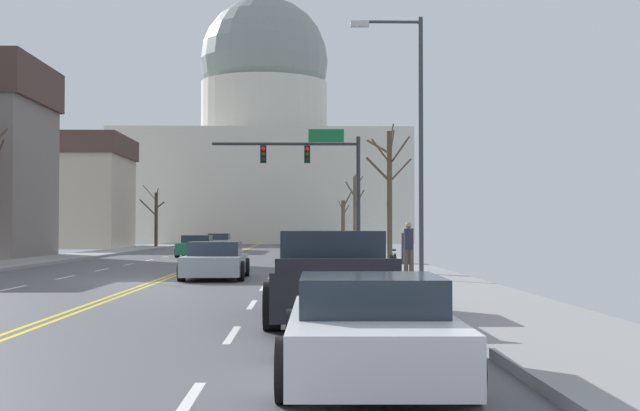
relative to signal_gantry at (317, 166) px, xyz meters
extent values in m
cube|color=#4F4F54|center=(-5.40, -17.52, -5.03)|extent=(14.00, 180.00, 0.06)
cube|color=yellow|center=(-5.52, -17.52, -5.00)|extent=(0.10, 176.40, 0.00)
cube|color=yellow|center=(-5.28, -17.52, -5.00)|extent=(0.10, 176.40, 0.00)
cube|color=silver|center=(-1.90, -36.42, -5.00)|extent=(0.12, 2.20, 0.00)
cube|color=silver|center=(-1.90, -31.22, -5.00)|extent=(0.12, 2.20, 0.00)
cube|color=silver|center=(-1.90, -26.02, -5.00)|extent=(0.12, 2.20, 0.00)
cube|color=silver|center=(-1.90, -20.82, -5.00)|extent=(0.12, 2.20, 0.00)
cube|color=silver|center=(-1.90, -15.62, -5.00)|extent=(0.12, 2.20, 0.00)
cube|color=silver|center=(-1.90, -10.42, -5.00)|extent=(0.12, 2.20, 0.00)
cube|color=silver|center=(-1.90, -5.22, -5.00)|extent=(0.12, 2.20, 0.00)
cube|color=silver|center=(-1.90, -0.02, -5.00)|extent=(0.12, 2.20, 0.00)
cube|color=silver|center=(-1.90, 5.18, -5.00)|extent=(0.12, 2.20, 0.00)
cube|color=silver|center=(-1.90, 10.38, -5.00)|extent=(0.12, 2.20, 0.00)
cube|color=silver|center=(-1.90, 15.58, -5.00)|extent=(0.12, 2.20, 0.00)
cube|color=silver|center=(-1.90, 20.78, -5.00)|extent=(0.12, 2.20, 0.00)
cube|color=silver|center=(-1.90, 25.98, -5.00)|extent=(0.12, 2.20, 0.00)
cube|color=silver|center=(-1.90, 31.18, -5.00)|extent=(0.12, 2.20, 0.00)
cube|color=silver|center=(-1.90, 36.38, -5.00)|extent=(0.12, 2.20, 0.00)
cube|color=silver|center=(-1.90, 41.58, -5.00)|extent=(0.12, 2.20, 0.00)
cube|color=silver|center=(-1.90, 46.78, -5.00)|extent=(0.12, 2.20, 0.00)
cube|color=silver|center=(-8.90, -20.82, -5.00)|extent=(0.12, 2.20, 0.00)
cube|color=silver|center=(-8.90, -15.62, -5.00)|extent=(0.12, 2.20, 0.00)
cube|color=silver|center=(-8.90, -10.42, -5.00)|extent=(0.12, 2.20, 0.00)
cube|color=silver|center=(-8.90, -5.22, -5.00)|extent=(0.12, 2.20, 0.00)
cube|color=silver|center=(-8.90, -0.02, -5.00)|extent=(0.12, 2.20, 0.00)
cube|color=silver|center=(-8.90, 5.18, -5.00)|extent=(0.12, 2.20, 0.00)
cube|color=silver|center=(-8.90, 10.38, -5.00)|extent=(0.12, 2.20, 0.00)
cube|color=silver|center=(-8.90, 15.58, -5.00)|extent=(0.12, 2.20, 0.00)
cube|color=silver|center=(-8.90, 20.78, -5.00)|extent=(0.12, 2.20, 0.00)
cube|color=silver|center=(-8.90, 25.98, -5.00)|extent=(0.12, 2.20, 0.00)
cube|color=silver|center=(-8.90, 31.18, -5.00)|extent=(0.12, 2.20, 0.00)
cube|color=silver|center=(-8.90, 36.38, -5.00)|extent=(0.12, 2.20, 0.00)
cube|color=silver|center=(-8.90, 41.58, -5.00)|extent=(0.12, 2.20, 0.00)
cube|color=silver|center=(-8.90, 46.78, -5.00)|extent=(0.12, 2.20, 0.00)
cube|color=gray|center=(3.10, -17.52, -4.93)|extent=(3.00, 180.00, 0.14)
cylinder|color=#28282D|center=(2.20, 0.01, -1.64)|extent=(0.22, 0.22, 6.45)
cylinder|color=#28282D|center=(-1.70, 0.01, 1.19)|extent=(7.80, 0.16, 0.16)
cube|color=black|center=(-0.53, 0.01, 0.63)|extent=(0.32, 0.28, 0.92)
sphere|color=red|center=(-0.53, -0.15, 0.91)|extent=(0.22, 0.22, 0.22)
sphere|color=#332B05|center=(-0.53, -0.15, 0.63)|extent=(0.22, 0.22, 0.22)
sphere|color=black|center=(-0.53, -0.15, 0.35)|extent=(0.22, 0.22, 0.22)
cube|color=black|center=(-2.87, 0.01, 0.63)|extent=(0.32, 0.28, 0.92)
sphere|color=red|center=(-2.87, -0.15, 0.91)|extent=(0.22, 0.22, 0.22)
sphere|color=#332B05|center=(-2.87, -0.15, 0.63)|extent=(0.22, 0.22, 0.22)
sphere|color=black|center=(-2.87, -0.15, 0.35)|extent=(0.22, 0.22, 0.22)
cube|color=#146033|center=(0.49, 0.03, 1.64)|extent=(1.90, 0.06, 0.70)
cylinder|color=#333338|center=(2.80, -19.28, -0.88)|extent=(0.14, 0.14, 7.96)
cylinder|color=#333338|center=(1.88, -19.28, 2.95)|extent=(1.86, 0.09, 0.09)
cube|color=#B2B2AD|center=(0.95, -19.28, 2.88)|extent=(0.56, 0.24, 0.16)
cube|color=beige|center=(-5.40, 56.65, 1.40)|extent=(33.62, 21.62, 12.81)
cylinder|color=beige|center=(-5.40, 56.65, 11.06)|extent=(15.26, 15.26, 6.51)
sphere|color=gray|center=(-5.40, 56.65, 17.02)|extent=(15.42, 15.42, 15.42)
cube|color=silver|center=(0.02, -4.82, -4.54)|extent=(1.93, 4.29, 0.61)
cube|color=#232D38|center=(0.02, -5.09, -4.03)|extent=(1.67, 1.89, 0.41)
cylinder|color=black|center=(-0.89, -3.49, -4.68)|extent=(0.23, 0.64, 0.64)
cylinder|color=black|center=(0.97, -3.52, -4.68)|extent=(0.23, 0.64, 0.64)
cylinder|color=black|center=(-0.93, -6.13, -4.68)|extent=(0.23, 0.64, 0.64)
cylinder|color=black|center=(0.93, -6.16, -4.68)|extent=(0.23, 0.64, 0.64)
cube|color=#6B6056|center=(-0.29, -10.51, -4.54)|extent=(2.03, 4.51, 0.61)
cube|color=#232D38|center=(-0.31, -10.90, -4.01)|extent=(1.71, 1.93, 0.45)
cylinder|color=black|center=(-1.18, -9.09, -4.68)|extent=(0.24, 0.65, 0.64)
cylinder|color=black|center=(0.69, -9.16, -4.68)|extent=(0.24, 0.65, 0.64)
cylinder|color=black|center=(-1.28, -11.85, -4.68)|extent=(0.24, 0.65, 0.64)
cylinder|color=black|center=(0.59, -11.92, -4.68)|extent=(0.24, 0.65, 0.64)
cube|color=#9EA3A8|center=(-3.68, -16.51, -4.53)|extent=(1.91, 4.52, 0.62)
cube|color=#232D38|center=(-3.68, -16.63, -3.99)|extent=(1.66, 1.91, 0.46)
cylinder|color=black|center=(-4.63, -15.12, -4.68)|extent=(0.22, 0.64, 0.64)
cylinder|color=black|center=(-2.76, -15.10, -4.68)|extent=(0.22, 0.64, 0.64)
cylinder|color=black|center=(-4.61, -17.91, -4.68)|extent=(0.22, 0.64, 0.64)
cylinder|color=black|center=(-2.74, -17.90, -4.68)|extent=(0.22, 0.64, 0.64)
cube|color=#9EA3A8|center=(-0.14, -23.05, -4.54)|extent=(1.94, 4.30, 0.60)
cube|color=#232D38|center=(-0.14, -23.43, -4.03)|extent=(1.68, 2.03, 0.43)
cylinder|color=black|center=(-1.07, -21.71, -4.68)|extent=(0.23, 0.64, 0.64)
cylinder|color=black|center=(0.82, -21.74, -4.68)|extent=(0.23, 0.64, 0.64)
cylinder|color=black|center=(-1.10, -24.37, -4.68)|extent=(0.23, 0.64, 0.64)
cylinder|color=black|center=(0.79, -24.39, -4.68)|extent=(0.23, 0.64, 0.64)
cube|color=black|center=(-0.23, -29.11, -4.40)|extent=(2.12, 5.38, 0.77)
cube|color=#1E2833|center=(-0.23, -28.36, -3.69)|extent=(1.94, 1.84, 0.63)
cube|color=black|center=(-0.25, -31.74, -3.90)|extent=(1.92, 0.11, 0.22)
cylinder|color=black|center=(-1.27, -27.50, -4.60)|extent=(0.28, 0.80, 0.80)
cylinder|color=black|center=(0.82, -27.51, -4.60)|extent=(0.28, 0.80, 0.80)
cylinder|color=black|center=(-1.29, -30.72, -4.60)|extent=(0.28, 0.80, 0.80)
cylinder|color=black|center=(0.80, -30.73, -4.60)|extent=(0.28, 0.80, 0.80)
cube|color=silver|center=(-0.04, -35.05, -4.55)|extent=(1.84, 4.40, 0.58)
cube|color=#232D38|center=(-0.04, -35.14, -4.06)|extent=(1.57, 1.87, 0.41)
cylinder|color=black|center=(-0.89, -33.68, -4.68)|extent=(0.23, 0.64, 0.64)
cylinder|color=black|center=(0.86, -33.72, -4.68)|extent=(0.23, 0.64, 0.64)
cylinder|color=black|center=(-0.94, -36.39, -4.68)|extent=(0.23, 0.64, 0.64)
cylinder|color=black|center=(0.80, -36.42, -4.68)|extent=(0.23, 0.64, 0.64)
cube|color=#1E7247|center=(-7.05, 5.17, -4.51)|extent=(1.89, 4.40, 0.67)
cube|color=#232D38|center=(-7.05, 5.44, -3.95)|extent=(1.64, 1.92, 0.45)
cylinder|color=black|center=(-6.14, 3.80, -4.68)|extent=(0.23, 0.64, 0.64)
cylinder|color=black|center=(-7.99, 3.82, -4.68)|extent=(0.23, 0.64, 0.64)
cylinder|color=black|center=(-6.12, 6.52, -4.68)|extent=(0.23, 0.64, 0.64)
cylinder|color=black|center=(-7.96, 6.54, -4.68)|extent=(0.23, 0.64, 0.64)
cube|color=#9EA3A8|center=(-7.12, 19.10, -4.51)|extent=(1.79, 4.65, 0.66)
cube|color=#232D38|center=(-7.12, 19.43, -3.94)|extent=(1.56, 2.09, 0.48)
cylinder|color=black|center=(-6.23, 17.67, -4.68)|extent=(0.22, 0.64, 0.64)
cylinder|color=black|center=(-7.98, 17.66, -4.68)|extent=(0.22, 0.64, 0.64)
cylinder|color=black|center=(-6.25, 20.55, -4.68)|extent=(0.22, 0.64, 0.64)
cylinder|color=black|center=(-8.00, 20.53, -4.68)|extent=(0.22, 0.64, 0.64)
cube|color=#B2A38E|center=(-22.21, 27.79, -1.10)|extent=(12.20, 9.72, 7.81)
cube|color=#47332D|center=(-22.21, 27.79, 3.71)|extent=(12.69, 10.11, 1.81)
cylinder|color=brown|center=(2.87, 30.10, -2.83)|extent=(0.35, 0.35, 4.06)
cylinder|color=brown|center=(3.14, 30.35, -1.67)|extent=(0.67, 0.64, 0.91)
cylinder|color=brown|center=(3.21, 29.76, -0.84)|extent=(0.80, 0.80, 1.40)
cylinder|color=brown|center=(3.21, 29.62, -0.72)|extent=(0.81, 1.07, 1.32)
cylinder|color=brown|center=(2.65, 29.88, -1.31)|extent=(0.52, 0.53, 0.93)
cylinder|color=brown|center=(2.90, 30.35, -1.78)|extent=(0.16, 0.58, 0.91)
cylinder|color=brown|center=(3.25, 19.65, -2.08)|extent=(0.24, 0.24, 5.57)
cylinder|color=brown|center=(3.56, 19.04, -1.01)|extent=(0.77, 1.34, 1.28)
cylinder|color=brown|center=(3.33, 20.10, -0.78)|extent=(0.27, 0.98, 1.61)
cylinder|color=brown|center=(3.58, 19.92, 0.18)|extent=(0.77, 0.66, 1.14)
cylinder|color=brown|center=(2.91, 19.89, -0.28)|extent=(0.81, 0.63, 1.23)
cylinder|color=brown|center=(3.26, 19.11, 0.23)|extent=(0.12, 1.14, 1.11)
cylinder|color=#423328|center=(-13.43, 28.04, -2.54)|extent=(0.29, 0.29, 4.65)
cylinder|color=#423328|center=(-13.05, 27.81, -1.31)|extent=(0.87, 0.60, 0.63)
cylinder|color=#423328|center=(-14.05, 27.66, -1.53)|extent=(1.38, 0.90, 1.44)
cylinder|color=#423328|center=(-13.28, 27.66, -0.25)|extent=(0.39, 0.86, 0.77)
cylinder|color=#423328|center=(-13.91, 27.60, -0.27)|extent=(1.05, 0.96, 1.33)
cylinder|color=#4C3D2D|center=(3.36, -4.87, -1.77)|extent=(0.26, 0.26, 6.18)
cylinder|color=#4C3D2D|center=(3.89, -4.76, -0.55)|extent=(1.14, 0.33, 1.18)
cylinder|color=#4C3D2D|center=(3.53, -4.24, 0.76)|extent=(0.46, 1.35, 1.52)
cylinder|color=#4C3D2D|center=(2.89, -4.23, 0.63)|extent=(1.06, 1.41, 0.86)
cylinder|color=#4C3D2D|center=(3.79, -5.25, 0.33)|extent=(0.97, 0.86, 1.35)
cylinder|color=#4C3D2D|center=(3.42, -5.24, 1.08)|extent=(0.19, 0.79, 1.01)
cylinder|color=#4C3D2D|center=(2.90, -5.24, 0.33)|extent=(1.00, 0.84, 1.11)
cylinder|color=#4C3D2D|center=(2.83, -4.64, -0.49)|extent=(1.18, 0.60, 1.23)
cylinder|color=#423328|center=(-13.73, -8.47, 0.65)|extent=(0.26, 1.15, 0.80)
cylinder|color=#33333D|center=(3.58, -8.41, -4.47)|extent=(0.16, 0.16, 0.78)
cylinder|color=#33333D|center=(3.76, -8.41, -4.47)|extent=(0.16, 0.16, 0.78)
cylinder|color=#232838|center=(3.67, -8.41, -3.82)|extent=(0.34, 0.34, 0.61)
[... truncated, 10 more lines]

